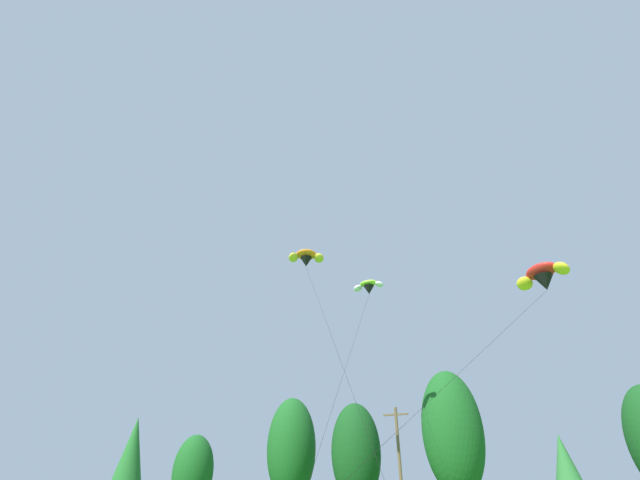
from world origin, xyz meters
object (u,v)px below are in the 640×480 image
(utility_pole, at_px, (400,467))
(parafoil_kite_far_lime_white, at_px, (369,287))
(parafoil_kite_high_red_yellow, at_px, (543,277))
(parafoil_kite_mid_orange, at_px, (306,258))

(utility_pole, bearing_deg, parafoil_kite_far_lime_white, -103.48)
(parafoil_kite_high_red_yellow, xyz_separation_m, parafoil_kite_mid_orange, (-16.77, 1.39, 5.14))
(parafoil_kite_mid_orange, bearing_deg, utility_pole, 69.18)
(utility_pole, distance_m, parafoil_kite_high_red_yellow, 20.23)
(utility_pole, height_order, parafoil_kite_mid_orange, parafoil_kite_mid_orange)
(parafoil_kite_high_red_yellow, distance_m, parafoil_kite_far_lime_white, 16.93)
(parafoil_kite_high_red_yellow, height_order, parafoil_kite_far_lime_white, parafoil_kite_far_lime_white)
(parafoil_kite_mid_orange, xyz_separation_m, parafoil_kite_far_lime_white, (3.37, 7.50, 0.15))
(parafoil_kite_mid_orange, height_order, parafoil_kite_far_lime_white, parafoil_kite_far_lime_white)
(utility_pole, relative_size, parafoil_kite_mid_orange, 0.51)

